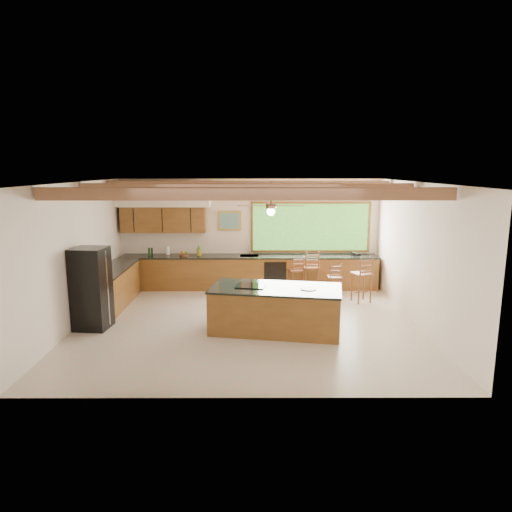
{
  "coord_description": "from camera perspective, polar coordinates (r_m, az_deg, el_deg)",
  "views": [
    {
      "loc": [
        0.15,
        -9.37,
        3.29
      ],
      "look_at": [
        0.18,
        0.8,
        1.32
      ],
      "focal_mm": 32.0,
      "sensor_mm": 36.0,
      "label": 1
    }
  ],
  "objects": [
    {
      "name": "counter_run",
      "position": [
        12.26,
        -4.68,
        -2.4
      ],
      "size": [
        7.12,
        3.1,
        1.22
      ],
      "color": "brown",
      "rests_on": "ground"
    },
    {
      "name": "bar_stool_b",
      "position": [
        12.12,
        5.06,
        -1.89
      ],
      "size": [
        0.45,
        0.45,
        1.02
      ],
      "rotation": [
        0.0,
        0.0,
        0.27
      ],
      "color": "brown",
      "rests_on": "ground"
    },
    {
      "name": "bar_stool_c",
      "position": [
        11.64,
        9.85,
        -2.71
      ],
      "size": [
        0.36,
        0.36,
        0.96
      ],
      "rotation": [
        0.0,
        0.0,
        -0.03
      ],
      "color": "brown",
      "rests_on": "ground"
    },
    {
      "name": "bar_stool_d",
      "position": [
        11.52,
        13.17,
        -2.31
      ],
      "size": [
        0.54,
        0.54,
        1.19
      ],
      "rotation": [
        0.0,
        0.0,
        0.32
      ],
      "color": "brown",
      "rests_on": "ground"
    },
    {
      "name": "ground",
      "position": [
        9.93,
        -1.02,
        -8.39
      ],
      "size": [
        7.2,
        7.2,
        0.0
      ],
      "primitive_type": "plane",
      "color": "beige",
      "rests_on": "ground"
    },
    {
      "name": "refrigerator",
      "position": [
        10.0,
        -19.88,
        -3.83
      ],
      "size": [
        0.73,
        0.71,
        1.7
      ],
      "rotation": [
        0.0,
        0.0,
        -0.1
      ],
      "color": "black",
      "rests_on": "ground"
    },
    {
      "name": "room_shell",
      "position": [
        10.09,
        -1.97,
        4.82
      ],
      "size": [
        7.27,
        6.54,
        3.02
      ],
      "color": "silver",
      "rests_on": "ground"
    },
    {
      "name": "bar_stool_a",
      "position": [
        12.14,
        6.96,
        -1.53
      ],
      "size": [
        0.42,
        0.42,
        1.15
      ],
      "rotation": [
        0.0,
        0.0,
        0.02
      ],
      "color": "brown",
      "rests_on": "ground"
    },
    {
      "name": "island",
      "position": [
        9.38,
        2.47,
        -6.62
      ],
      "size": [
        2.79,
        1.66,
        0.93
      ],
      "rotation": [
        0.0,
        0.0,
        -0.17
      ],
      "color": "brown",
      "rests_on": "ground"
    }
  ]
}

